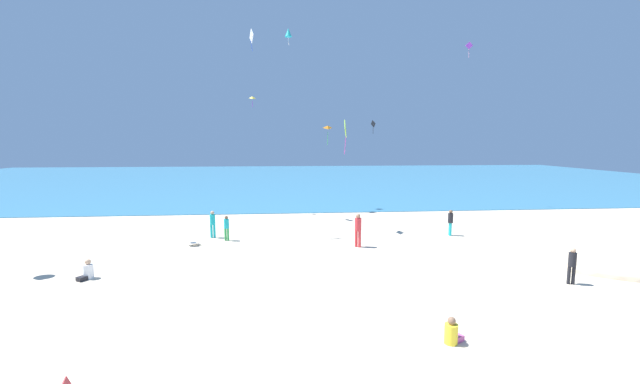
# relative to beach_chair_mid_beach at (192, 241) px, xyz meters

# --- Properties ---
(ground_plane) EXTENTS (120.00, 120.00, 0.00)m
(ground_plane) POSITION_rel_beach_chair_mid_beach_xyz_m (6.22, -2.15, -0.27)
(ground_plane) COLOR beige
(ocean_water) EXTENTS (120.00, 60.00, 0.05)m
(ocean_water) POSITION_rel_beach_chair_mid_beach_xyz_m (6.22, 38.88, -0.24)
(ocean_water) COLOR teal
(ocean_water) RESTS_ON ground_plane
(dune_mound) EXTENTS (11.08, 7.76, 2.76)m
(dune_mound) POSITION_rel_beach_chair_mid_beach_xyz_m (21.63, -3.98, -0.27)
(dune_mound) COLOR beige
(dune_mound) RESTS_ON ground_plane
(beach_chair_mid_beach) EXTENTS (0.78, 0.74, 0.61)m
(beach_chair_mid_beach) POSITION_rel_beach_chair_mid_beach_xyz_m (0.00, 0.00, 0.00)
(beach_chair_mid_beach) COLOR white
(beach_chair_mid_beach) RESTS_ON ground_plane
(person_0) EXTENTS (0.35, 0.35, 1.40)m
(person_0) POSITION_rel_beach_chair_mid_beach_xyz_m (1.66, 0.89, 0.54)
(person_0) COLOR green
(person_0) RESTS_ON ground_plane
(person_1) EXTENTS (0.36, 0.36, 1.42)m
(person_1) POSITION_rel_beach_chair_mid_beach_xyz_m (15.83, -7.08, 0.56)
(person_1) COLOR black
(person_1) RESTS_ON ground_plane
(person_2) EXTENTS (0.67, 0.57, 0.75)m
(person_2) POSITION_rel_beach_chair_mid_beach_xyz_m (9.40, -10.98, 0.01)
(person_2) COLOR yellow
(person_2) RESTS_ON ground_plane
(person_3) EXTENTS (0.35, 0.35, 1.55)m
(person_3) POSITION_rel_beach_chair_mid_beach_xyz_m (0.77, 1.63, 0.63)
(person_3) COLOR #19ADB2
(person_3) RESTS_ON ground_plane
(person_4) EXTENTS (0.63, 0.72, 0.80)m
(person_4) POSITION_rel_beach_chair_mid_beach_xyz_m (-2.96, -4.85, 0.03)
(person_4) COLOR white
(person_4) RESTS_ON ground_plane
(person_5) EXTENTS (0.34, 0.34, 1.52)m
(person_5) POSITION_rel_beach_chair_mid_beach_xyz_m (14.49, 0.97, 0.61)
(person_5) COLOR #19ADB2
(person_5) RESTS_ON ground_plane
(person_6) EXTENTS (0.49, 0.49, 1.76)m
(person_6) POSITION_rel_beach_chair_mid_beach_xyz_m (8.66, -1.05, 0.75)
(person_6) COLOR red
(person_6) RESTS_ON ground_plane
(kite_orange) EXTENTS (0.59, 0.48, 1.56)m
(kite_orange) POSITION_rel_beach_chair_mid_beach_xyz_m (8.20, 9.50, 6.31)
(kite_orange) COLOR orange
(kite_lime) EXTENTS (0.24, 1.04, 2.03)m
(kite_lime) POSITION_rel_beach_chair_mid_beach_xyz_m (8.53, 2.75, 5.91)
(kite_lime) COLOR #99DB33
(kite_purple) EXTENTS (0.59, 0.19, 1.28)m
(kite_purple) POSITION_rel_beach_chair_mid_beach_xyz_m (20.09, 11.50, 12.99)
(kite_purple) COLOR purple
(kite_white) EXTENTS (0.35, 0.92, 1.49)m
(kite_white) POSITION_rel_beach_chair_mid_beach_xyz_m (2.71, 7.58, 12.37)
(kite_white) COLOR white
(kite_teal) EXTENTS (0.76, 0.76, 1.30)m
(kite_teal) POSITION_rel_beach_chair_mid_beach_xyz_m (5.27, 11.71, 13.78)
(kite_teal) COLOR #1EADAD
(kite_black) EXTENTS (0.26, 0.51, 1.03)m
(kite_black) POSITION_rel_beach_chair_mid_beach_xyz_m (11.62, 9.01, 6.51)
(kite_black) COLOR black
(kite_yellow) EXTENTS (0.45, 0.38, 0.82)m
(kite_yellow) POSITION_rel_beach_chair_mid_beach_xyz_m (2.52, 9.47, 8.46)
(kite_yellow) COLOR yellow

